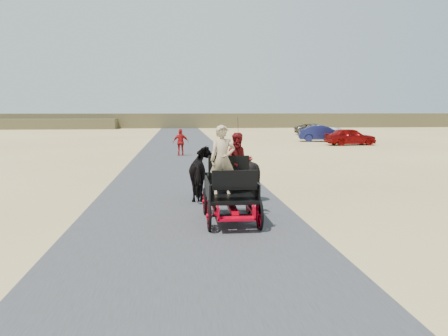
{
  "coord_description": "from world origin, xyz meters",
  "views": [
    {
      "loc": [
        -0.27,
        -13.07,
        2.89
      ],
      "look_at": [
        1.07,
        -0.34,
        1.2
      ],
      "focal_mm": 35.0,
      "sensor_mm": 36.0,
      "label": 1
    }
  ],
  "objects": [
    {
      "name": "passenger_woman",
      "position": [
        1.37,
        -1.34,
        1.51
      ],
      "size": [
        0.77,
        0.6,
        1.58
      ],
      "primitive_type": "imported",
      "color": "#660C0F",
      "rests_on": "carriage"
    },
    {
      "name": "horse_right",
      "position": [
        1.62,
        1.06,
        0.85
      ],
      "size": [
        1.37,
        1.54,
        1.7
      ],
      "primitive_type": "imported",
      "rotation": [
        0.0,
        0.0,
        3.14
      ],
      "color": "black",
      "rests_on": "ground"
    },
    {
      "name": "car_b",
      "position": [
        13.28,
        26.72,
        0.76
      ],
      "size": [
        4.81,
        2.48,
        1.51
      ],
      "primitive_type": "imported",
      "rotation": [
        0.0,
        0.0,
        1.37
      ],
      "color": "navy",
      "rests_on": "ground"
    },
    {
      "name": "car_a",
      "position": [
        14.12,
        22.28,
        0.72
      ],
      "size": [
        4.3,
        1.94,
        1.44
      ],
      "primitive_type": "imported",
      "rotation": [
        0.0,
        0.0,
        1.63
      ],
      "color": "maroon",
      "rests_on": "ground"
    },
    {
      "name": "car_c",
      "position": [
        16.1,
        30.86,
        0.59
      ],
      "size": [
        4.37,
        2.93,
        1.17
      ],
      "primitive_type": "imported",
      "rotation": [
        0.0,
        0.0,
        1.22
      ],
      "color": "silver",
      "rests_on": "ground"
    },
    {
      "name": "driver_man",
      "position": [
        0.87,
        -1.89,
        1.62
      ],
      "size": [
        0.66,
        0.43,
        1.8
      ],
      "primitive_type": "imported",
      "color": "tan",
      "rests_on": "carriage"
    },
    {
      "name": "ground",
      "position": [
        0.0,
        0.0,
        0.0
      ],
      "size": [
        140.0,
        140.0,
        0.0
      ],
      "primitive_type": "plane",
      "color": "tan"
    },
    {
      "name": "car_d",
      "position": [
        16.15,
        38.41,
        0.66
      ],
      "size": [
        4.97,
        2.66,
        1.33
      ],
      "primitive_type": "imported",
      "rotation": [
        0.0,
        0.0,
        1.47
      ],
      "color": "brown",
      "rests_on": "ground"
    },
    {
      "name": "pedestrian",
      "position": [
        -0.11,
        15.01,
        0.86
      ],
      "size": [
        1.03,
        0.47,
        1.73
      ],
      "primitive_type": "imported",
      "rotation": [
        0.0,
        0.0,
        3.19
      ],
      "color": "#B71415",
      "rests_on": "ground"
    },
    {
      "name": "carriage",
      "position": [
        1.07,
        -1.94,
        0.36
      ],
      "size": [
        1.3,
        2.4,
        0.72
      ],
      "primitive_type": null,
      "color": "black",
      "rests_on": "ground"
    },
    {
      "name": "road",
      "position": [
        0.0,
        0.0,
        0.01
      ],
      "size": [
        6.0,
        140.0,
        0.01
      ],
      "primitive_type": "cube",
      "color": "#38383A",
      "rests_on": "ground"
    },
    {
      "name": "ridge_far",
      "position": [
        0.0,
        62.0,
        1.2
      ],
      "size": [
        140.0,
        6.0,
        2.4
      ],
      "primitive_type": "cube",
      "color": "brown",
      "rests_on": "ground"
    },
    {
      "name": "horse_left",
      "position": [
        0.52,
        1.06,
        0.85
      ],
      "size": [
        0.91,
        2.01,
        1.7
      ],
      "primitive_type": "imported",
      "rotation": [
        0.0,
        0.0,
        3.14
      ],
      "color": "black",
      "rests_on": "ground"
    }
  ]
}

